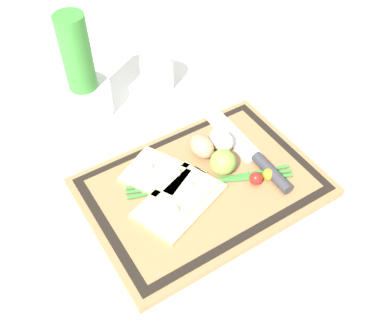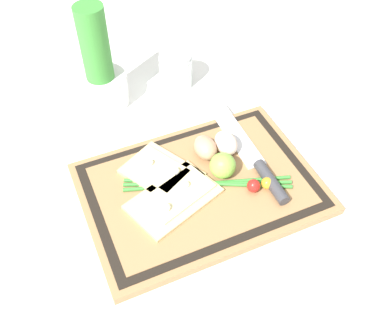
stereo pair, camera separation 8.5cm
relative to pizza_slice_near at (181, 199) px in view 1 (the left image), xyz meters
name	(u,v)px [view 1 (the left image)]	position (x,y,z in m)	size (l,w,h in m)	color
ground_plane	(203,190)	(0.06, 0.01, -0.03)	(6.00, 6.00, 0.00)	white
cutting_board	(203,187)	(0.06, 0.01, -0.02)	(0.44, 0.31, 0.02)	#997047
pizza_slice_near	(181,199)	(0.00, 0.00, 0.00)	(0.19, 0.15, 0.02)	#DBBC7F
pizza_slice_far	(162,175)	(0.00, 0.07, 0.00)	(0.15, 0.17, 0.02)	#DBBC7F
knife	(256,157)	(0.18, 0.01, 0.00)	(0.04, 0.30, 0.02)	silver
egg_brown	(202,146)	(0.10, 0.08, 0.02)	(0.04, 0.06, 0.04)	tan
egg_pink	(221,140)	(0.14, 0.07, 0.02)	(0.04, 0.06, 0.04)	beige
lime	(223,162)	(0.11, 0.02, 0.02)	(0.05, 0.05, 0.05)	#7FB742
cherry_tomato_red	(256,178)	(0.14, -0.04, 0.01)	(0.03, 0.03, 0.03)	red
cherry_tomato_yellow	(268,174)	(0.17, -0.04, 0.01)	(0.02, 0.02, 0.02)	gold
scallion_bunch	(210,182)	(0.07, 0.01, 0.00)	(0.30, 0.15, 0.01)	#388433
herb_pot	(83,82)	(-0.03, 0.34, 0.06)	(0.11, 0.11, 0.24)	white
sauce_jar	(157,74)	(0.14, 0.33, 0.01)	(0.08, 0.08, 0.09)	silver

